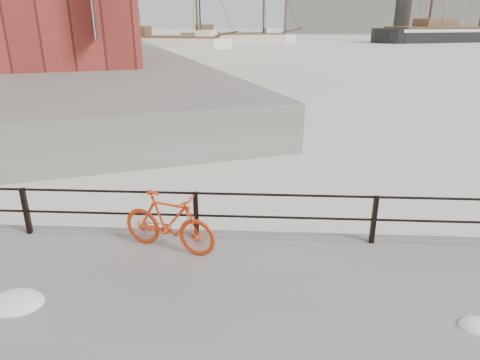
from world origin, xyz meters
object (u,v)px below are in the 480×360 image
(schooner_mid, at_px, (232,44))
(workboat_far, at_px, (46,61))
(schooner_left, at_px, (167,48))
(barque_black, at_px, (477,41))
(bicycle, at_px, (169,222))

(schooner_mid, relative_size, workboat_far, 2.59)
(schooner_left, relative_size, workboat_far, 2.30)
(schooner_left, bearing_deg, schooner_mid, 58.52)
(barque_black, xyz_separation_m, workboat_far, (-69.93, -49.09, 0.00))
(barque_black, relative_size, workboat_far, 5.52)
(bicycle, distance_m, schooner_left, 68.08)
(barque_black, height_order, schooner_mid, barque_black)
(bicycle, xyz_separation_m, barque_black, (46.65, 90.97, -0.94))
(bicycle, distance_m, workboat_far, 47.92)
(bicycle, height_order, workboat_far, workboat_far)
(barque_black, relative_size, schooner_mid, 2.13)
(bicycle, xyz_separation_m, schooner_left, (-14.59, 66.50, -0.94))
(schooner_mid, height_order, workboat_far, schooner_mid)
(workboat_far, bearing_deg, barque_black, 33.37)
(bicycle, bearing_deg, schooner_left, 121.66)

